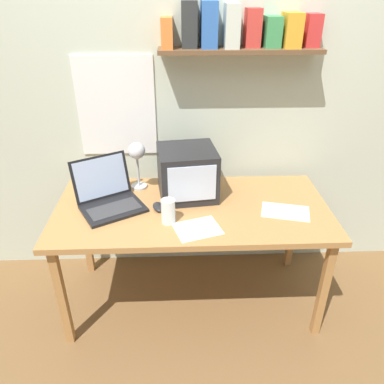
# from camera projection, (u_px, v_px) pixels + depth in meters

# --- Properties ---
(ground_plane) EXTENTS (12.00, 12.00, 0.00)m
(ground_plane) POSITION_uv_depth(u_px,v_px,m) (192.00, 297.00, 2.56)
(ground_plane) COLOR brown
(back_wall) EXTENTS (5.60, 0.24, 2.60)m
(back_wall) POSITION_uv_depth(u_px,v_px,m) (190.00, 88.00, 2.33)
(back_wall) COLOR beige
(back_wall) RESTS_ON ground_plane
(corner_desk) EXTENTS (1.61, 0.76, 0.73)m
(corner_desk) POSITION_uv_depth(u_px,v_px,m) (192.00, 215.00, 2.23)
(corner_desk) COLOR #B37C45
(corner_desk) RESTS_ON ground_plane
(crt_monitor) EXTENTS (0.37, 0.37, 0.30)m
(crt_monitor) POSITION_uv_depth(u_px,v_px,m) (187.00, 173.00, 2.26)
(crt_monitor) COLOR #232326
(crt_monitor) RESTS_ON corner_desk
(laptop) EXTENTS (0.46, 0.45, 0.27)m
(laptop) POSITION_uv_depth(u_px,v_px,m) (108.00, 195.00, 2.19)
(laptop) COLOR black
(laptop) RESTS_ON corner_desk
(desk_lamp) EXTENTS (0.11, 0.16, 0.33)m
(desk_lamp) POSITION_uv_depth(u_px,v_px,m) (137.00, 156.00, 2.25)
(desk_lamp) COLOR silver
(desk_lamp) RESTS_ON corner_desk
(juice_glass) EXTENTS (0.08, 0.08, 0.14)m
(juice_glass) POSITION_uv_depth(u_px,v_px,m) (168.00, 212.00, 2.03)
(juice_glass) COLOR white
(juice_glass) RESTS_ON corner_desk
(computer_mouse) EXTENTS (0.09, 0.12, 0.03)m
(computer_mouse) POSITION_uv_depth(u_px,v_px,m) (158.00, 207.00, 2.17)
(computer_mouse) COLOR #232326
(computer_mouse) RESTS_ON corner_desk
(loose_paper_near_monitor) EXTENTS (0.28, 0.25, 0.00)m
(loose_paper_near_monitor) POSITION_uv_depth(u_px,v_px,m) (197.00, 229.00, 2.00)
(loose_paper_near_monitor) COLOR silver
(loose_paper_near_monitor) RESTS_ON corner_desk
(loose_paper_near_laptop) EXTENTS (0.30, 0.23, 0.00)m
(loose_paper_near_laptop) POSITION_uv_depth(u_px,v_px,m) (285.00, 212.00, 2.15)
(loose_paper_near_laptop) COLOR silver
(loose_paper_near_laptop) RESTS_ON corner_desk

